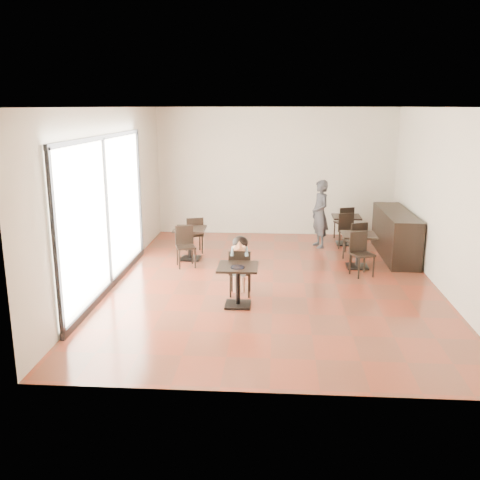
# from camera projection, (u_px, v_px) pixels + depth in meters

# --- Properties ---
(floor) EXTENTS (6.00, 8.00, 0.01)m
(floor) POSITION_uv_depth(u_px,v_px,m) (273.00, 282.00, 10.04)
(floor) COLOR maroon
(floor) RESTS_ON ground
(ceiling) EXTENTS (6.00, 8.00, 0.01)m
(ceiling) POSITION_uv_depth(u_px,v_px,m) (276.00, 107.00, 9.26)
(ceiling) COLOR silver
(ceiling) RESTS_ON floor
(wall_back) EXTENTS (6.00, 0.01, 3.20)m
(wall_back) POSITION_uv_depth(u_px,v_px,m) (275.00, 172.00, 13.52)
(wall_back) COLOR beige
(wall_back) RESTS_ON floor
(wall_front) EXTENTS (6.00, 0.01, 3.20)m
(wall_front) POSITION_uv_depth(u_px,v_px,m) (272.00, 260.00, 5.78)
(wall_front) COLOR beige
(wall_front) RESTS_ON floor
(wall_left) EXTENTS (0.01, 8.00, 3.20)m
(wall_left) POSITION_uv_depth(u_px,v_px,m) (111.00, 196.00, 9.85)
(wall_left) COLOR beige
(wall_left) RESTS_ON floor
(wall_right) EXTENTS (0.01, 8.00, 3.20)m
(wall_right) POSITION_uv_depth(u_px,v_px,m) (444.00, 200.00, 9.45)
(wall_right) COLOR beige
(wall_right) RESTS_ON floor
(storefront_window) EXTENTS (0.04, 4.50, 2.60)m
(storefront_window) POSITION_uv_depth(u_px,v_px,m) (105.00, 212.00, 9.41)
(storefront_window) COLOR white
(storefront_window) RESTS_ON floor
(child_table) EXTENTS (0.65, 0.65, 0.69)m
(child_table) POSITION_uv_depth(u_px,v_px,m) (238.00, 286.00, 8.78)
(child_table) COLOR black
(child_table) RESTS_ON floor
(child_chair) EXTENTS (0.37, 0.37, 0.83)m
(child_chair) POSITION_uv_depth(u_px,v_px,m) (240.00, 272.00, 9.30)
(child_chair) COLOR black
(child_chair) RESTS_ON floor
(child) EXTENTS (0.37, 0.52, 1.05)m
(child) POSITION_uv_depth(u_px,v_px,m) (240.00, 266.00, 9.27)
(child) COLOR slate
(child) RESTS_ON child_chair
(plate) EXTENTS (0.23, 0.23, 0.01)m
(plate) POSITION_uv_depth(u_px,v_px,m) (237.00, 267.00, 8.60)
(plate) COLOR black
(plate) RESTS_ON child_table
(pizza_slice) EXTENTS (0.24, 0.19, 0.06)m
(pizza_slice) POSITION_uv_depth(u_px,v_px,m) (239.00, 247.00, 8.99)
(pizza_slice) COLOR tan
(pizza_slice) RESTS_ON child
(adult_patron) EXTENTS (0.55, 0.67, 1.58)m
(adult_patron) POSITION_uv_depth(u_px,v_px,m) (320.00, 214.00, 12.39)
(adult_patron) COLOR #39393E
(adult_patron) RESTS_ON floor
(cafe_table_mid) EXTENTS (0.88, 0.88, 0.71)m
(cafe_table_mid) POSITION_uv_depth(u_px,v_px,m) (358.00, 251.00, 10.89)
(cafe_table_mid) COLOR black
(cafe_table_mid) RESTS_ON floor
(cafe_table_left) EXTENTS (0.83, 0.83, 0.69)m
(cafe_table_left) POSITION_uv_depth(u_px,v_px,m) (190.00, 244.00, 11.48)
(cafe_table_left) COLOR black
(cafe_table_left) RESTS_ON floor
(cafe_table_back) EXTENTS (0.83, 0.83, 0.69)m
(cafe_table_back) POSITION_uv_depth(u_px,v_px,m) (346.00, 230.00, 12.74)
(cafe_table_back) COLOR black
(cafe_table_back) RESTS_ON floor
(chair_mid_a) EXTENTS (0.50, 0.50, 0.85)m
(chair_mid_a) POSITION_uv_depth(u_px,v_px,m) (354.00, 241.00, 11.41)
(chair_mid_a) COLOR black
(chair_mid_a) RESTS_ON floor
(chair_mid_b) EXTENTS (0.50, 0.50, 0.85)m
(chair_mid_b) POSITION_uv_depth(u_px,v_px,m) (362.00, 255.00, 10.34)
(chair_mid_b) COLOR black
(chair_mid_b) RESTS_ON floor
(chair_left_a) EXTENTS (0.47, 0.47, 0.83)m
(chair_left_a) POSITION_uv_depth(u_px,v_px,m) (194.00, 235.00, 12.00)
(chair_left_a) COLOR black
(chair_left_a) RESTS_ON floor
(chair_left_b) EXTENTS (0.47, 0.47, 0.83)m
(chair_left_b) POSITION_uv_depth(u_px,v_px,m) (186.00, 247.00, 10.93)
(chair_left_b) COLOR black
(chair_left_b) RESTS_ON floor
(chair_back_a) EXTENTS (0.47, 0.47, 0.83)m
(chair_back_a) POSITION_uv_depth(u_px,v_px,m) (343.00, 223.00, 13.21)
(chair_back_a) COLOR black
(chair_back_a) RESTS_ON floor
(chair_back_b) EXTENTS (0.47, 0.47, 0.83)m
(chair_back_b) POSITION_uv_depth(u_px,v_px,m) (349.00, 233.00, 12.19)
(chair_back_b) COLOR black
(chair_back_b) RESTS_ON floor
(service_counter) EXTENTS (0.60, 2.40, 1.00)m
(service_counter) POSITION_uv_depth(u_px,v_px,m) (395.00, 234.00, 11.67)
(service_counter) COLOR black
(service_counter) RESTS_ON floor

